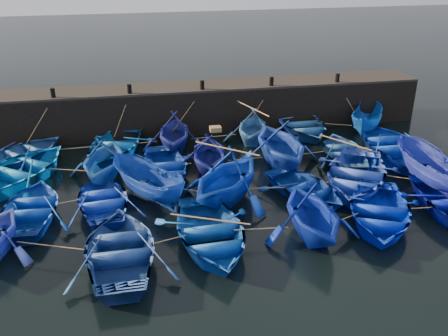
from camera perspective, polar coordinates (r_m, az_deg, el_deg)
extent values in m
plane|color=black|center=(20.54, 1.70, -5.50)|extent=(120.00, 120.00, 0.00)
cube|color=black|center=(29.49, -2.72, 6.90)|extent=(26.00, 2.50, 2.50)
cube|color=black|center=(29.10, -2.77, 9.35)|extent=(26.00, 2.50, 0.12)
cylinder|color=black|center=(28.17, -18.98, 8.14)|extent=(0.24, 0.24, 0.50)
cylinder|color=black|center=(27.88, -10.76, 8.89)|extent=(0.24, 0.24, 0.50)
cylinder|color=black|center=(28.16, -2.51, 9.47)|extent=(0.24, 0.24, 0.50)
cylinder|color=black|center=(29.00, 5.44, 9.84)|extent=(0.24, 0.24, 0.50)
cylinder|color=black|center=(30.34, 12.84, 10.02)|extent=(0.24, 0.24, 0.50)
imported|color=navy|center=(27.01, -22.01, 1.55)|extent=(5.73, 5.79, 0.99)
imported|color=#0C56B0|center=(26.55, -12.44, 2.54)|extent=(5.10, 5.99, 1.05)
imported|color=navy|center=(26.50, -5.72, 4.20)|extent=(3.96, 4.43, 2.10)
imported|color=#3065B3|center=(27.38, 3.26, 4.81)|extent=(4.24, 4.55, 1.95)
imported|color=navy|center=(29.22, 8.92, 4.96)|extent=(3.82, 5.25, 1.07)
imported|color=#0A46A7|center=(29.87, 16.03, 5.27)|extent=(3.65, 4.32, 1.61)
imported|color=blue|center=(24.99, -22.11, -0.14)|extent=(6.42, 6.81, 1.15)
imported|color=#194E9C|center=(23.64, -13.54, 1.07)|extent=(4.44, 4.88, 2.20)
imported|color=#0F369F|center=(23.79, -6.85, 0.15)|extent=(3.51, 4.81, 0.98)
imported|color=navy|center=(23.79, -1.67, 1.82)|extent=(3.99, 4.45, 2.10)
imported|color=#15369A|center=(24.48, 6.54, 2.93)|extent=(4.54, 5.16, 2.56)
imported|color=navy|center=(26.12, 13.55, 1.88)|extent=(3.75, 4.82, 0.92)
imported|color=#0930AC|center=(27.30, 18.66, 2.55)|extent=(4.15, 5.74, 1.18)
imported|color=#0B39A6|center=(21.57, -21.12, -4.27)|extent=(3.55, 4.81, 0.96)
imported|color=blue|center=(21.42, -13.64, -3.49)|extent=(3.65, 4.75, 0.92)
imported|color=navy|center=(21.58, -8.72, -1.74)|extent=(3.77, 4.34, 1.63)
imported|color=#062DB0|center=(21.01, 0.32, -0.93)|extent=(6.13, 6.17, 2.46)
imported|color=navy|center=(22.05, 9.28, -2.25)|extent=(4.54, 5.14, 0.88)
imported|color=blue|center=(23.39, 14.76, -0.73)|extent=(6.38, 6.94, 1.18)
imported|color=navy|center=(24.14, 22.63, -0.26)|extent=(2.36, 4.86, 1.80)
imported|color=navy|center=(17.97, -11.69, -8.96)|extent=(3.80, 5.27, 1.09)
imported|color=#0D46A6|center=(18.44, -1.61, -7.40)|extent=(4.03, 5.46, 1.10)
imported|color=#07209B|center=(18.89, 10.04, -4.98)|extent=(3.71, 4.28, 2.21)
imported|color=#0423D2|center=(20.71, 17.31, -4.79)|extent=(5.41, 6.14, 1.06)
cube|color=brown|center=(23.40, -0.98, 4.49)|extent=(0.52, 0.40, 0.22)
cylinder|color=tan|center=(26.67, -17.28, 2.13)|extent=(2.71, 0.15, 0.04)
cylinder|color=tan|center=(26.56, -9.05, 2.89)|extent=(1.35, 0.12, 0.04)
cylinder|color=tan|center=(27.02, -1.15, 3.61)|extent=(2.50, 0.23, 0.04)
cylinder|color=tan|center=(28.33, 6.16, 4.51)|extent=(1.41, 0.92, 0.04)
cylinder|color=tan|center=(29.53, 12.49, 4.91)|extent=(1.84, 0.80, 0.04)
cylinder|color=tan|center=(24.36, -17.85, -0.17)|extent=(2.02, 0.71, 0.04)
cylinder|color=tan|center=(23.78, -10.14, 0.08)|extent=(0.93, 0.14, 0.04)
cylinder|color=tan|center=(23.85, -4.25, 0.51)|extent=(0.39, 0.05, 0.04)
cylinder|color=tan|center=(24.32, 2.46, 1.05)|extent=(1.74, 0.04, 0.04)
cylinder|color=tan|center=(25.37, 10.10, 1.73)|extent=(1.63, 0.21, 0.04)
cylinder|color=tan|center=(26.68, 16.17, 2.28)|extent=(0.87, 0.10, 0.04)
cylinder|color=tan|center=(21.41, -17.42, -3.70)|extent=(1.02, 0.27, 0.04)
cylinder|color=tan|center=(21.51, -11.15, -2.82)|extent=(0.12, 0.42, 0.04)
cylinder|color=tan|center=(21.44, -4.22, -2.48)|extent=(1.52, 0.82, 0.04)
cylinder|color=tan|center=(21.60, 4.88, -2.29)|extent=(1.66, 0.25, 0.04)
cylinder|color=tan|center=(22.68, 12.11, -1.39)|extent=(0.78, 0.58, 0.04)
cylinder|color=tan|center=(23.79, 18.70, -0.91)|extent=(1.44, 0.89, 0.04)
cylinder|color=tan|center=(18.66, -18.72, -8.47)|extent=(2.74, 1.13, 0.04)
cylinder|color=tan|center=(18.13, -6.58, -8.19)|extent=(1.42, 0.42, 0.04)
cylinder|color=tan|center=(18.71, 4.27, -6.93)|extent=(2.03, 0.23, 0.04)
cylinder|color=tan|center=(19.89, 13.76, -5.56)|extent=(1.21, 0.49, 0.04)
cylinder|color=tan|center=(21.44, 21.34, -4.29)|extent=(1.52, 0.17, 0.04)
cylinder|color=tan|center=(28.08, -20.29, 5.11)|extent=(1.57, 1.09, 2.09)
cylinder|color=tan|center=(27.73, -11.57, 5.94)|extent=(1.06, 0.98, 2.09)
cylinder|color=tan|center=(27.93, -4.20, 6.53)|extent=(1.90, 0.89, 2.10)
cylinder|color=tan|center=(28.76, 4.07, 7.09)|extent=(1.60, 0.70, 2.09)
cylinder|color=tan|center=(29.60, 6.86, 7.50)|extent=(1.66, 0.27, 2.09)
cylinder|color=tan|center=(30.61, 13.96, 7.53)|extent=(1.29, 0.59, 2.09)
cylinder|color=#99724C|center=(27.05, 3.31, 6.80)|extent=(1.08, 2.84, 0.06)
cylinder|color=#99724C|center=(25.94, 13.66, 2.87)|extent=(1.77, 2.49, 0.06)
cylinder|color=#99724C|center=(20.49, 0.33, 2.24)|extent=(2.34, 1.97, 0.06)
cylinder|color=#99724C|center=(18.13, -1.63, -5.86)|extent=(2.74, 1.32, 0.06)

